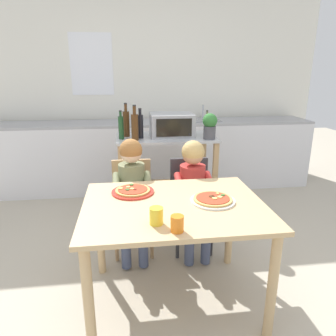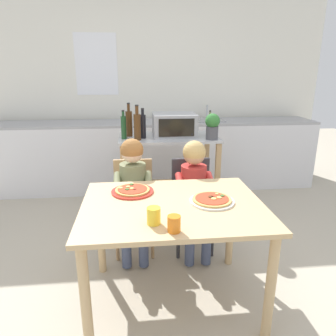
% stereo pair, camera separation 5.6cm
% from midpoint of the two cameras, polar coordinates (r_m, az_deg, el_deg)
% --- Properties ---
extents(ground_plane, '(10.73, 10.73, 0.00)m').
position_cam_midpoint_polar(ground_plane, '(3.35, -0.91, -10.83)').
color(ground_plane, '#B7AD99').
extents(back_wall_tiled, '(4.90, 0.13, 2.70)m').
position_cam_midpoint_polar(back_wall_tiled, '(4.62, -2.92, 14.48)').
color(back_wall_tiled, white).
rests_on(back_wall_tiled, ground).
extents(kitchen_counter, '(4.41, 0.60, 1.12)m').
position_cam_midpoint_polar(kitchen_counter, '(4.35, -2.40, 2.42)').
color(kitchen_counter, silver).
rests_on(kitchen_counter, ground).
extents(kitchen_island_cart, '(1.04, 0.60, 0.91)m').
position_cam_midpoint_polar(kitchen_island_cart, '(3.43, 0.58, 0.85)').
color(kitchen_island_cart, '#B7BABF').
rests_on(kitchen_island_cart, ground).
extents(toaster_oven, '(0.45, 0.38, 0.24)m').
position_cam_midpoint_polar(toaster_oven, '(3.37, 1.63, 7.84)').
color(toaster_oven, '#999BA0').
rests_on(toaster_oven, kitchen_island_cart).
extents(bottle_clear_vinegar, '(0.05, 0.05, 0.29)m').
position_cam_midpoint_polar(bottle_clear_vinegar, '(3.24, -7.54, 7.41)').
color(bottle_clear_vinegar, '#1E4723').
rests_on(bottle_clear_vinegar, kitchen_island_cart).
extents(bottle_slim_sauce, '(0.07, 0.07, 0.35)m').
position_cam_midpoint_polar(bottle_slim_sauce, '(3.36, -6.59, 8.12)').
color(bottle_slim_sauce, '#4C2D14').
rests_on(bottle_slim_sauce, kitchen_island_cart).
extents(bottle_brown_beer, '(0.07, 0.07, 0.35)m').
position_cam_midpoint_polar(bottle_brown_beer, '(3.16, -5.08, 7.58)').
color(bottle_brown_beer, '#4C2D14').
rests_on(bottle_brown_beer, kitchen_island_cart).
extents(bottle_tall_green_wine, '(0.06, 0.06, 0.31)m').
position_cam_midpoint_polar(bottle_tall_green_wine, '(3.25, -4.07, 7.66)').
color(bottle_tall_green_wine, black).
rests_on(bottle_tall_green_wine, kitchen_island_cart).
extents(bottle_squat_spirits, '(0.05, 0.05, 0.27)m').
position_cam_midpoint_polar(bottle_squat_spirits, '(3.43, 8.00, 7.60)').
color(bottle_squat_spirits, olive).
rests_on(bottle_squat_spirits, kitchen_island_cart).
extents(potted_herb_plant, '(0.15, 0.15, 0.26)m').
position_cam_midpoint_polar(potted_herb_plant, '(3.22, 8.53, 7.62)').
color(potted_herb_plant, '#4C4C51').
rests_on(potted_herb_plant, kitchen_island_cart).
extents(dining_table, '(1.18, 0.91, 0.75)m').
position_cam_midpoint_polar(dining_table, '(2.10, 1.63, -9.11)').
color(dining_table, tan).
rests_on(dining_table, ground).
extents(dining_chair_left, '(0.36, 0.36, 0.81)m').
position_cam_midpoint_polar(dining_chair_left, '(2.83, -5.65, -5.62)').
color(dining_chair_left, tan).
rests_on(dining_chair_left, ground).
extents(dining_chair_right, '(0.36, 0.36, 0.81)m').
position_cam_midpoint_polar(dining_chair_right, '(2.85, 4.89, -5.37)').
color(dining_chair_right, '#333338').
rests_on(dining_chair_right, ground).
extents(child_in_olive_shirt, '(0.32, 0.42, 1.02)m').
position_cam_midpoint_polar(child_in_olive_shirt, '(2.65, -5.75, -2.98)').
color(child_in_olive_shirt, '#424C6B').
rests_on(child_in_olive_shirt, ground).
extents(child_in_red_shirt, '(0.32, 0.42, 1.00)m').
position_cam_midpoint_polar(child_in_red_shirt, '(2.68, 5.46, -2.95)').
color(child_in_red_shirt, '#424C6B').
rests_on(child_in_red_shirt, ground).
extents(pizza_plate_red_rimmed, '(0.30, 0.30, 0.03)m').
position_cam_midpoint_polar(pizza_plate_red_rimmed, '(2.25, -5.75, -4.10)').
color(pizza_plate_red_rimmed, red).
rests_on(pizza_plate_red_rimmed, dining_table).
extents(pizza_plate_white, '(0.29, 0.29, 0.03)m').
position_cam_midpoint_polar(pizza_plate_white, '(2.10, 8.71, -5.77)').
color(pizza_plate_white, white).
rests_on(pizza_plate_white, dining_table).
extents(drinking_cup_orange, '(0.07, 0.07, 0.09)m').
position_cam_midpoint_polar(drinking_cup_orange, '(1.71, 2.05, -10.06)').
color(drinking_cup_orange, orange).
rests_on(drinking_cup_orange, dining_table).
extents(drinking_cup_yellow, '(0.08, 0.08, 0.10)m').
position_cam_midpoint_polar(drinking_cup_yellow, '(1.78, -1.70, -8.64)').
color(drinking_cup_yellow, yellow).
rests_on(drinking_cup_yellow, dining_table).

